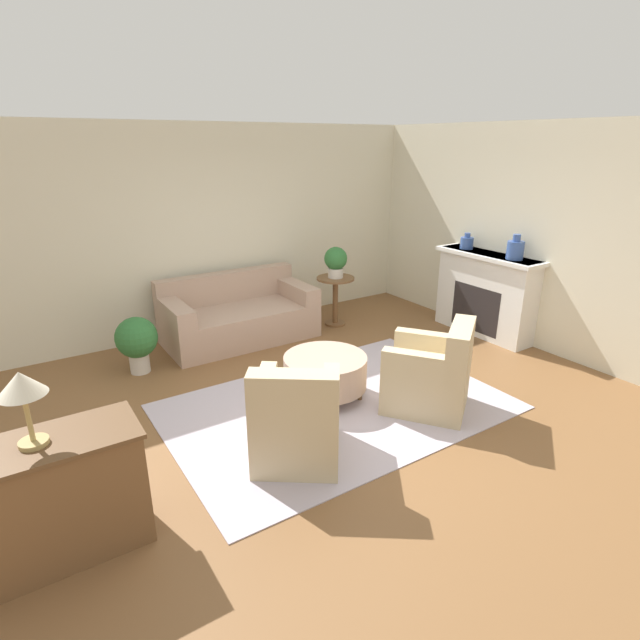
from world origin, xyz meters
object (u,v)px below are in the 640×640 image
object	(u,v)px
dresser	(47,500)
vase_mantel_near	(467,243)
armchair_right	(432,376)
potted_plant_floor	(137,340)
vase_mantel_far	(515,249)
armchair_left	(297,421)
couch	(238,317)
potted_plant_on_side_table	(336,261)
side_table	(335,293)
table_lamp	(22,389)
ottoman_table	(325,371)

from	to	relation	value
dresser	vase_mantel_near	xyz separation A→B (m)	(5.51, 1.56, 0.79)
armchair_right	vase_mantel_near	xyz separation A→B (m)	(2.09, 1.51, 0.87)
vase_mantel_near	potted_plant_floor	xyz separation A→B (m)	(-4.34, 0.96, -0.83)
potted_plant_floor	vase_mantel_near	bearing A→B (deg)	-12.45
dresser	vase_mantel_far	world-z (taller)	vase_mantel_far
armchair_left	armchair_right	world-z (taller)	same
couch	potted_plant_on_side_table	world-z (taller)	potted_plant_on_side_table
couch	potted_plant_floor	xyz separation A→B (m)	(-1.42, -0.35, 0.09)
couch	vase_mantel_near	world-z (taller)	vase_mantel_near
potted_plant_on_side_table	side_table	bearing A→B (deg)	0.00
vase_mantel_near	table_lamp	distance (m)	5.73
side_table	potted_plant_floor	xyz separation A→B (m)	(-2.84, -0.08, -0.08)
armchair_left	armchair_right	size ratio (longest dim) A/B	1.00
dresser	potted_plant_on_side_table	world-z (taller)	potted_plant_on_side_table
armchair_left	armchair_right	distance (m)	1.56
vase_mantel_near	potted_plant_on_side_table	bearing A→B (deg)	145.34
armchair_left	potted_plant_floor	size ratio (longest dim) A/B	1.56
ottoman_table	armchair_left	bearing A→B (deg)	-136.00
couch	side_table	xyz separation A→B (m)	(1.42, -0.27, 0.17)
table_lamp	armchair_right	bearing A→B (deg)	0.84
vase_mantel_far	potted_plant_on_side_table	world-z (taller)	vase_mantel_far
dresser	vase_mantel_near	distance (m)	5.78
armchair_right	vase_mantel_far	world-z (taller)	vase_mantel_far
side_table	potted_plant_on_side_table	bearing A→B (deg)	0.00
vase_mantel_near	potted_plant_on_side_table	world-z (taller)	vase_mantel_near
ottoman_table	potted_plant_on_side_table	distance (m)	2.32
vase_mantel_far	vase_mantel_near	bearing A→B (deg)	90.00
vase_mantel_near	vase_mantel_far	bearing A→B (deg)	-90.00
armchair_right	potted_plant_floor	bearing A→B (deg)	132.33
armchair_right	vase_mantel_far	size ratio (longest dim) A/B	3.30
vase_mantel_near	potted_plant_floor	distance (m)	4.52
couch	armchair_left	distance (m)	2.91
vase_mantel_far	potted_plant_floor	xyz separation A→B (m)	(-4.34, 1.74, -0.86)
vase_mantel_far	potted_plant_on_side_table	xyz separation A→B (m)	(-1.50, 1.82, -0.31)
dresser	potted_plant_on_side_table	bearing A→B (deg)	32.87
ottoman_table	vase_mantel_near	world-z (taller)	vase_mantel_near
vase_mantel_near	table_lamp	xyz separation A→B (m)	(-5.51, -1.56, -0.01)
armchair_right	ottoman_table	world-z (taller)	armchair_right
couch	side_table	bearing A→B (deg)	-10.66
couch	dresser	size ratio (longest dim) A/B	1.66
side_table	vase_mantel_near	distance (m)	1.97
vase_mantel_far	ottoman_table	bearing A→B (deg)	178.99
ottoman_table	side_table	bearing A→B (deg)	52.54
couch	armchair_left	bearing A→B (deg)	-104.71
vase_mantel_near	vase_mantel_far	distance (m)	0.78
potted_plant_on_side_table	table_lamp	world-z (taller)	table_lamp
vase_mantel_far	side_table	bearing A→B (deg)	129.50
armchair_left	potted_plant_floor	distance (m)	2.56
dresser	potted_plant_floor	bearing A→B (deg)	64.94
potted_plant_floor	armchair_left	bearing A→B (deg)	-74.56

